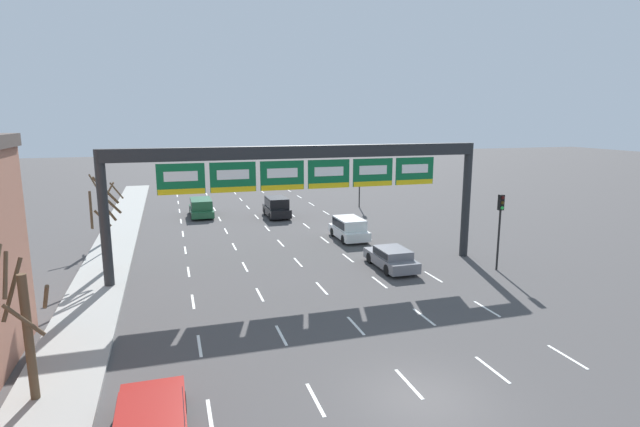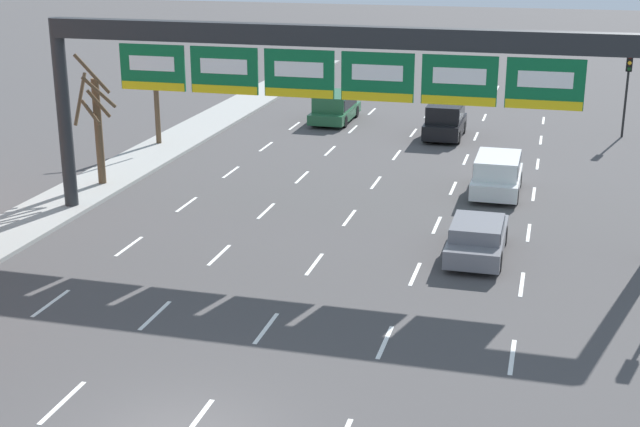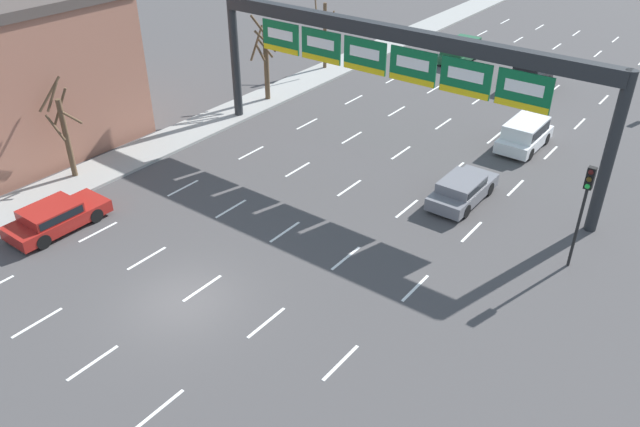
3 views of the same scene
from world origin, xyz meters
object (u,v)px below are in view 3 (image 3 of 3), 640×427
at_px(traffic_light_mid_block, 585,197).
at_px(tree_bare_closest, 265,59).
at_px(car_red, 55,216).
at_px(suv_green, 461,49).
at_px(tree_bare_third, 325,32).
at_px(suv_black, 531,73).
at_px(car_grey, 462,189).
at_px(suv_white, 525,133).
at_px(tree_bare_second, 64,130).
at_px(sign_gantry, 392,55).

height_order(traffic_light_mid_block, tree_bare_closest, tree_bare_closest).
height_order(car_red, suv_green, suv_green).
bearing_deg(tree_bare_third, suv_black, 22.39).
height_order(tree_bare_closest, tree_bare_third, tree_bare_closest).
distance_m(car_grey, traffic_light_mid_block, 6.69).
bearing_deg(suv_green, tree_bare_closest, -112.31).
bearing_deg(traffic_light_mid_block, tree_bare_third, 148.73).
bearing_deg(suv_black, suv_white, -70.80).
relative_size(car_grey, tree_bare_second, 0.88).
bearing_deg(sign_gantry, suv_black, 83.83).
height_order(sign_gantry, tree_bare_closest, sign_gantry).
relative_size(sign_gantry, suv_black, 5.38).
xyz_separation_m(car_grey, suv_green, (-9.75, 19.59, 0.21)).
distance_m(suv_green, suv_black, 6.91).
relative_size(traffic_light_mid_block, tree_bare_third, 0.93).
xyz_separation_m(car_red, suv_white, (13.33, 20.59, 0.22)).
xyz_separation_m(traffic_light_mid_block, tree_bare_closest, (-21.87, 6.34, -0.40)).
height_order(car_grey, suv_black, suv_black).
height_order(sign_gantry, suv_white, sign_gantry).
height_order(car_red, traffic_light_mid_block, traffic_light_mid_block).
height_order(tree_bare_second, tree_bare_third, tree_bare_second).
bearing_deg(car_red, sign_gantry, 59.99).
height_order(suv_black, tree_bare_closest, tree_bare_closest).
bearing_deg(car_red, car_grey, 44.64).
bearing_deg(car_grey, tree_bare_second, -150.05).
bearing_deg(tree_bare_closest, suv_green, 67.69).
height_order(sign_gantry, car_red, sign_gantry).
height_order(car_red, suv_white, suv_white).
bearing_deg(suv_black, car_grey, -79.21).
bearing_deg(tree_bare_second, car_red, -42.68).
bearing_deg(sign_gantry, car_grey, -13.26).
relative_size(car_red, suv_black, 1.08).
height_order(suv_black, tree_bare_third, tree_bare_third).
bearing_deg(traffic_light_mid_block, suv_green, 125.68).
xyz_separation_m(sign_gantry, tree_bare_third, (-11.77, 10.45, -3.14)).
bearing_deg(suv_green, sign_gantry, -75.55).
distance_m(suv_black, suv_white, 10.24).
height_order(suv_black, suv_white, suv_black).
xyz_separation_m(suv_black, tree_bare_third, (-13.50, -5.56, 1.77)).
height_order(car_grey, traffic_light_mid_block, traffic_light_mid_block).
xyz_separation_m(tree_bare_second, tree_bare_third, (0.09, 21.35, 0.11)).
relative_size(suv_white, tree_bare_second, 0.83).
height_order(sign_gantry, traffic_light_mid_block, sign_gantry).
distance_m(suv_black, tree_bare_third, 14.71).
height_order(car_grey, suv_green, suv_green).
bearing_deg(traffic_light_mid_block, suv_black, 115.25).
bearing_deg(tree_bare_third, car_red, -81.83).
xyz_separation_m(car_red, tree_bare_third, (-3.54, 24.70, 2.10)).
xyz_separation_m(suv_green, tree_bare_closest, (-6.30, -15.35, 1.93)).
bearing_deg(tree_bare_second, sign_gantry, 42.58).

